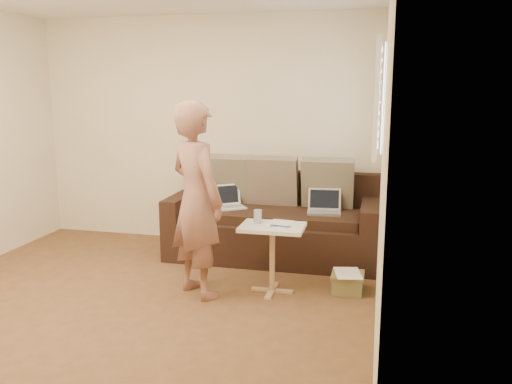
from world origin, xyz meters
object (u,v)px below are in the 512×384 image
Objects in this scene: striped_box at (348,282)px; drinking_glass at (258,217)px; sofa at (273,218)px; person at (197,200)px; laptop_silver at (324,214)px; laptop_white at (229,208)px; side_table at (272,259)px.

drinking_glass is at bearing -173.02° from striped_box.
sofa is 1.24m from striped_box.
drinking_glass is at bearing -117.88° from person.
laptop_silver is 0.94m from striped_box.
laptop_silver is at bearing 111.38° from striped_box.
striped_box is at bearing -44.56° from sofa.
striped_box is at bearing -74.49° from laptop_silver.
sofa is at bearing 92.91° from drinking_glass.
person is at bearing -137.32° from laptop_silver.
laptop_silver is 1.03m from laptop_white.
person is 1.53m from striped_box.
sofa is 0.56m from laptop_silver.
laptop_silver is at bearing -36.87° from laptop_white.
drinking_glass is (0.05, -0.94, 0.25)m from sofa.
laptop_white is 1.17m from person.
drinking_glass is (-0.50, -0.88, 0.15)m from laptop_silver.
side_table reaches higher than striped_box.
side_table is at bearing -116.76° from laptop_silver.
drinking_glass is at bearing -95.57° from laptop_white.
sofa is 0.49m from laptop_white.
sofa reaches higher than laptop_silver.
laptop_white is at bearing 125.68° from side_table.
laptop_white is at bearing 120.69° from drinking_glass.
sofa reaches higher than side_table.
striped_box is at bearing 12.39° from side_table.
sofa is at bearing 168.16° from laptop_silver.
side_table is 2.16× the size of striped_box.
side_table is at bearing -167.61° from striped_box.
sofa is 1.01m from side_table.
laptop_white is at bearing 149.26° from striped_box.
drinking_glass is at bearing -87.09° from sofa.
striped_box is (0.31, -0.78, -0.43)m from laptop_silver.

